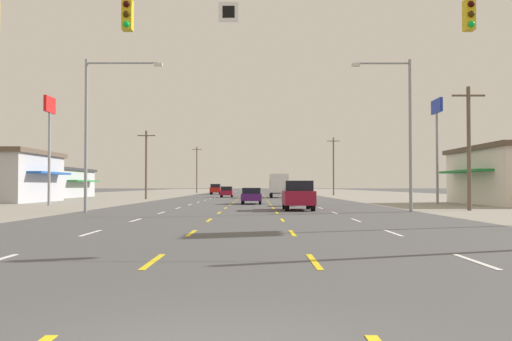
# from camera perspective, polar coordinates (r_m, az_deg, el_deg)

# --- Properties ---
(ground_plane) EXTENTS (572.00, 572.00, 0.00)m
(ground_plane) POSITION_cam_1_polar(r_m,az_deg,el_deg) (71.61, -0.11, -2.83)
(ground_plane) COLOR #4C4C4F
(lot_apron_left) EXTENTS (28.00, 440.00, 0.01)m
(lot_apron_left) POSITION_cam_1_polar(r_m,az_deg,el_deg) (75.92, -19.16, -2.67)
(lot_apron_left) COLOR gray
(lot_apron_left) RESTS_ON ground
(lot_apron_right) EXTENTS (28.00, 440.00, 0.01)m
(lot_apron_right) POSITION_cam_1_polar(r_m,az_deg,el_deg) (75.60, 19.02, -2.67)
(lot_apron_right) COLOR gray
(lot_apron_right) RESTS_ON ground
(lane_markings) EXTENTS (10.64, 227.60, 0.01)m
(lane_markings) POSITION_cam_1_polar(r_m,az_deg,el_deg) (110.10, 0.02, -2.36)
(lane_markings) COLOR white
(lane_markings) RESTS_ON ground
(signal_span_wire) EXTENTS (27.11, 0.53, 8.54)m
(signal_span_wire) POSITION_cam_1_polar(r_m,az_deg,el_deg) (17.50, -2.22, 9.09)
(signal_span_wire) COLOR brown
(signal_span_wire) RESTS_ON ground
(suv_inner_right_nearest) EXTENTS (1.98, 4.90, 1.98)m
(suv_inner_right_nearest) POSITION_cam_1_polar(r_m,az_deg,el_deg) (39.19, 4.45, -2.41)
(suv_inner_right_nearest) COLOR maroon
(suv_inner_right_nearest) RESTS_ON ground
(sedan_center_turn_near) EXTENTS (1.80, 4.50, 1.46)m
(sedan_center_turn_near) POSITION_cam_1_polar(r_m,az_deg,el_deg) (52.18, -0.17, -2.49)
(sedan_center_turn_near) COLOR #4C196B
(sedan_center_turn_near) RESTS_ON ground
(box_truck_inner_right_mid) EXTENTS (2.40, 7.20, 3.23)m
(box_truck_inner_right_mid) POSITION_cam_1_polar(r_m,az_deg,el_deg) (79.62, 2.52, -1.37)
(box_truck_inner_right_mid) COLOR white
(box_truck_inner_right_mid) RESTS_ON ground
(hatchback_inner_left_midfar) EXTENTS (1.72, 3.90, 1.54)m
(hatchback_inner_left_midfar) POSITION_cam_1_polar(r_m,az_deg,el_deg) (82.57, -2.62, -2.11)
(hatchback_inner_left_midfar) COLOR maroon
(hatchback_inner_left_midfar) RESTS_ON ground
(suv_far_left_far) EXTENTS (1.98, 4.90, 1.98)m
(suv_far_left_far) POSITION_cam_1_polar(r_m,az_deg,el_deg) (110.81, -3.71, -1.83)
(suv_far_left_far) COLOR red
(suv_far_left_far) RESTS_ON ground
(storefront_left_row_1) EXTENTS (11.15, 13.02, 5.18)m
(storefront_left_row_1) POSITION_cam_1_polar(r_m,az_deg,el_deg) (63.85, -23.88, -0.51)
(storefront_left_row_1) COLOR #B2B2B7
(storefront_left_row_1) RESTS_ON ground
(storefront_left_row_2) EXTENTS (14.47, 16.02, 4.10)m
(storefront_left_row_2) POSITION_cam_1_polar(r_m,az_deg,el_deg) (86.94, -20.74, -1.13)
(storefront_left_row_2) COLOR #B2B2B7
(storefront_left_row_2) RESTS_ON ground
(pole_sign_left_row_1) EXTENTS (0.24, 2.25, 9.08)m
(pole_sign_left_row_1) POSITION_cam_1_polar(r_m,az_deg,el_deg) (51.34, -19.39, 4.40)
(pole_sign_left_row_1) COLOR gray
(pole_sign_left_row_1) RESTS_ON ground
(pole_sign_right_row_1) EXTENTS (0.24, 2.70, 9.47)m
(pole_sign_right_row_1) POSITION_cam_1_polar(r_m,az_deg,el_deg) (54.89, 17.67, 4.46)
(pole_sign_right_row_1) COLOR gray
(pole_sign_right_row_1) RESTS_ON ground
(streetlight_left_row_0) EXTENTS (4.87, 0.26, 9.59)m
(streetlight_left_row_0) POSITION_cam_1_polar(r_m,az_deg,el_deg) (37.67, -15.32, 4.64)
(streetlight_left_row_0) COLOR gray
(streetlight_left_row_0) RESTS_ON ground
(streetlight_right_row_0) EXTENTS (3.75, 0.26, 9.58)m
(streetlight_right_row_0) POSITION_cam_1_polar(r_m,az_deg,el_deg) (37.45, 14.70, 4.46)
(streetlight_right_row_0) COLOR gray
(streetlight_right_row_0) RESTS_ON ground
(utility_pole_right_row_0) EXTENTS (2.20, 0.26, 8.26)m
(utility_pole_right_row_0) POSITION_cam_1_polar(r_m,az_deg,el_deg) (41.01, 20.51, 2.32)
(utility_pole_right_row_0) COLOR brown
(utility_pole_right_row_0) RESTS_ON ground
(utility_pole_left_row_1) EXTENTS (2.20, 0.26, 8.37)m
(utility_pole_left_row_1) POSITION_cam_1_polar(r_m,az_deg,el_deg) (71.79, -10.49, 0.70)
(utility_pole_left_row_1) COLOR brown
(utility_pole_left_row_1) RESTS_ON ground
(utility_pole_right_row_2) EXTENTS (2.20, 0.26, 9.94)m
(utility_pole_right_row_2) POSITION_cam_1_polar(r_m,az_deg,el_deg) (100.23, 7.92, 0.52)
(utility_pole_right_row_2) COLOR brown
(utility_pole_right_row_2) RESTS_ON ground
(utility_pole_left_row_3) EXTENTS (2.20, 0.26, 10.46)m
(utility_pole_left_row_3) POSITION_cam_1_polar(r_m,az_deg,el_deg) (131.16, -5.57, 0.15)
(utility_pole_left_row_3) COLOR brown
(utility_pole_left_row_3) RESTS_ON ground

